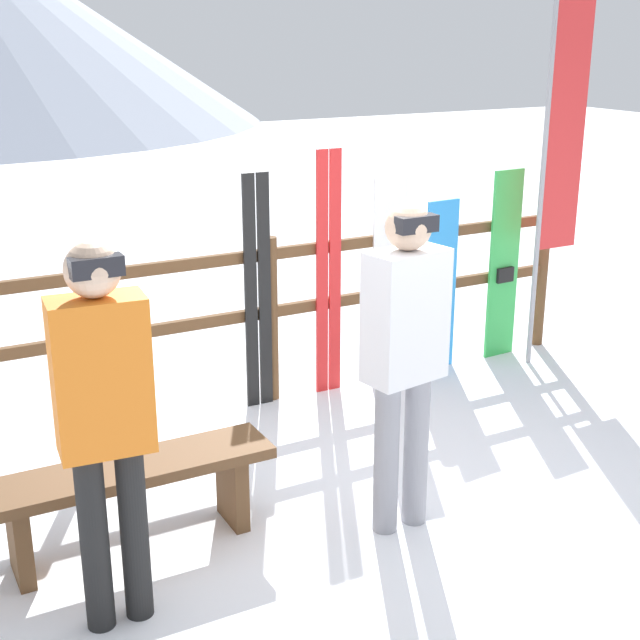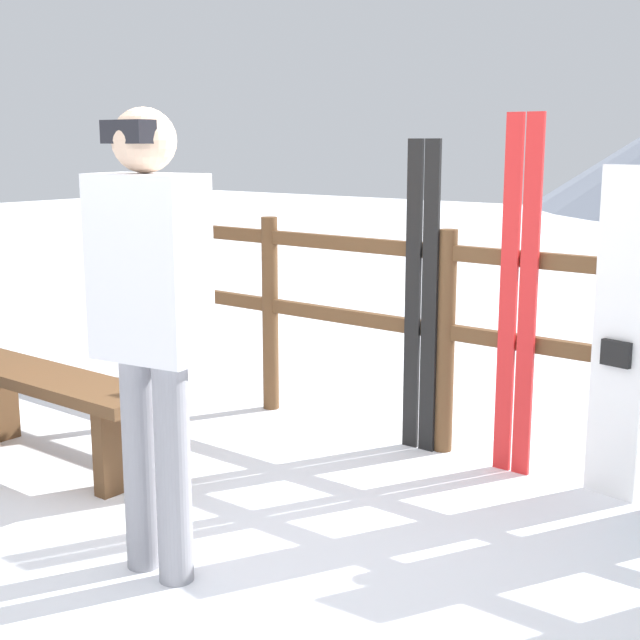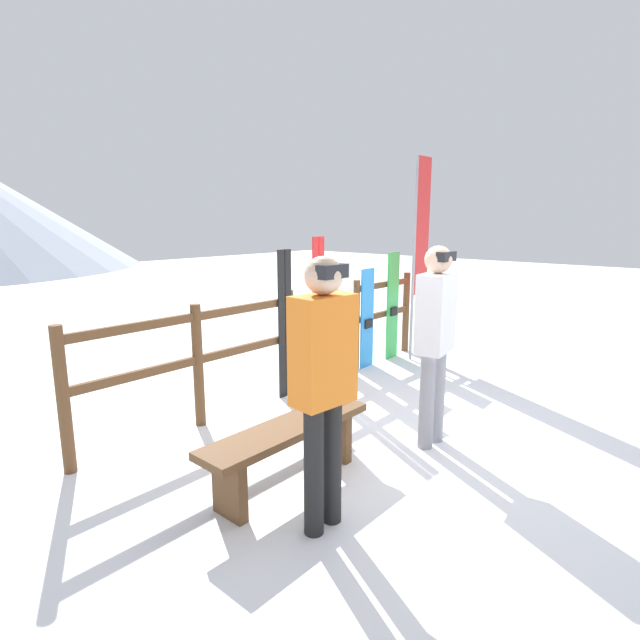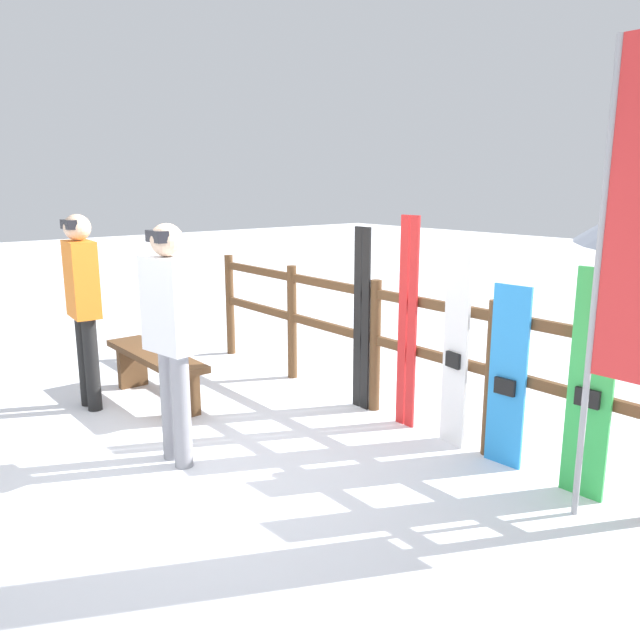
{
  "view_description": "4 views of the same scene",
  "coord_description": "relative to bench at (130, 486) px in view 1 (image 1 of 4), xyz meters",
  "views": [
    {
      "loc": [
        -2.54,
        -3.71,
        2.6
      ],
      "look_at": [
        -0.06,
        0.93,
        0.86
      ],
      "focal_mm": 50.0,
      "sensor_mm": 36.0,
      "label": 1
    },
    {
      "loc": [
        2.37,
        -2.26,
        1.66
      ],
      "look_at": [
        -0.07,
        0.8,
        0.87
      ],
      "focal_mm": 50.0,
      "sensor_mm": 36.0,
      "label": 2
    },
    {
      "loc": [
        -3.95,
        -2.16,
        2.0
      ],
      "look_at": [
        -0.26,
        1.09,
        1.0
      ],
      "focal_mm": 28.0,
      "sensor_mm": 36.0,
      "label": 3
    },
    {
      "loc": [
        3.91,
        -2.06,
        2.06
      ],
      "look_at": [
        0.13,
        1.04,
        0.97
      ],
      "focal_mm": 35.0,
      "sensor_mm": 36.0,
      "label": 4
    }
  ],
  "objects": [
    {
      "name": "fence",
      "position": [
        1.48,
        1.46,
        0.35
      ],
      "size": [
        5.12,
        0.1,
        1.21
      ],
      "color": "brown",
      "rests_on": "ground"
    },
    {
      "name": "ground_plane",
      "position": [
        1.48,
        -0.33,
        -0.36
      ],
      "size": [
        40.0,
        40.0,
        0.0
      ],
      "primitive_type": "plane",
      "color": "white"
    },
    {
      "name": "person_orange",
      "position": [
        -0.23,
        -0.55,
        0.7
      ],
      "size": [
        0.42,
        0.26,
        1.79
      ],
      "color": "black",
      "rests_on": "ground"
    },
    {
      "name": "ski_pair_black",
      "position": [
        1.36,
        1.4,
        0.47
      ],
      "size": [
        0.19,
        0.02,
        1.68
      ],
      "color": "black",
      "rests_on": "ground"
    },
    {
      "name": "snowboard_green",
      "position": [
        3.53,
        1.4,
        0.4
      ],
      "size": [
        0.29,
        0.07,
        1.54
      ],
      "color": "green",
      "rests_on": "ground"
    },
    {
      "name": "ski_pair_red",
      "position": [
        1.92,
        1.4,
        0.54
      ],
      "size": [
        0.2,
        0.02,
        1.8
      ],
      "color": "red",
      "rests_on": "ground"
    },
    {
      "name": "snowboard_white",
      "position": [
        2.44,
        1.4,
        0.41
      ],
      "size": [
        0.26,
        0.09,
        1.56
      ],
      "color": "white",
      "rests_on": "ground"
    },
    {
      "name": "snowboard_blue",
      "position": [
        2.91,
        1.4,
        0.31
      ],
      "size": [
        0.29,
        0.07,
        1.35
      ],
      "color": "#288CE0",
      "rests_on": "ground"
    },
    {
      "name": "bench",
      "position": [
        0.0,
        0.0,
        0.0
      ],
      "size": [
        1.5,
        0.36,
        0.48
      ],
      "color": "brown",
      "rests_on": "ground"
    },
    {
      "name": "person_white",
      "position": [
        1.35,
        -0.46,
        0.69
      ],
      "size": [
        0.45,
        0.3,
        1.78
      ],
      "color": "gray",
      "rests_on": "ground"
    },
    {
      "name": "rental_flag",
      "position": [
        3.76,
        1.14,
        1.36
      ],
      "size": [
        0.4,
        0.04,
        2.84
      ],
      "color": "#99999E",
      "rests_on": "ground"
    }
  ]
}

